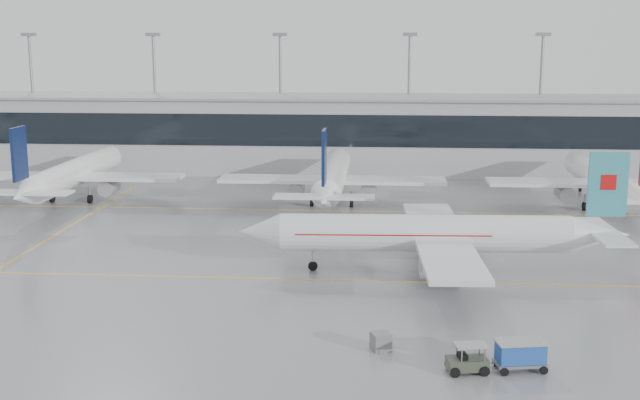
# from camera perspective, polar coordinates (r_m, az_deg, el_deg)

# --- Properties ---
(ground) EXTENTS (320.00, 320.00, 0.00)m
(ground) POSITION_cam_1_polar(r_m,az_deg,el_deg) (73.43, -0.70, -5.68)
(ground) COLOR gray
(ground) RESTS_ON ground
(taxi_line_main) EXTENTS (120.00, 0.25, 0.01)m
(taxi_line_main) POSITION_cam_1_polar(r_m,az_deg,el_deg) (73.43, -0.70, -5.67)
(taxi_line_main) COLOR yellow
(taxi_line_main) RESTS_ON ground
(taxi_line_north) EXTENTS (120.00, 0.25, 0.01)m
(taxi_line_north) POSITION_cam_1_polar(r_m,az_deg,el_deg) (102.41, 0.75, -0.76)
(taxi_line_north) COLOR yellow
(taxi_line_north) RESTS_ON ground
(taxi_line_cross) EXTENTS (0.25, 60.00, 0.01)m
(taxi_line_cross) POSITION_cam_1_polar(r_m,az_deg,el_deg) (94.76, -18.28, -2.34)
(taxi_line_cross) COLOR yellow
(taxi_line_cross) RESTS_ON ground
(terminal) EXTENTS (180.00, 15.00, 12.00)m
(terminal) POSITION_cam_1_polar(r_m,az_deg,el_deg) (132.98, 1.60, 4.67)
(terminal) COLOR #A6A6AA
(terminal) RESTS_ON ground
(terminal_glass) EXTENTS (180.00, 0.20, 5.00)m
(terminal_glass) POSITION_cam_1_polar(r_m,az_deg,el_deg) (125.32, 1.45, 4.95)
(terminal_glass) COLOR black
(terminal_glass) RESTS_ON ground
(terminal_roof) EXTENTS (182.00, 16.00, 0.40)m
(terminal_roof) POSITION_cam_1_polar(r_m,az_deg,el_deg) (132.40, 1.62, 7.33)
(terminal_roof) COLOR gray
(terminal_roof) RESTS_ON ground
(light_masts) EXTENTS (156.40, 1.00, 22.60)m
(light_masts) POSITION_cam_1_polar(r_m,az_deg,el_deg) (138.31, 1.74, 7.98)
(light_masts) COLOR gray
(light_masts) RESTS_ON ground
(air_canada_jet) EXTENTS (36.58, 29.28, 11.50)m
(air_canada_jet) POSITION_cam_1_polar(r_m,az_deg,el_deg) (75.66, 8.39, -2.42)
(air_canada_jet) COLOR silver
(air_canada_jet) RESTS_ON ground
(parked_jet_b) EXTENTS (29.64, 36.96, 11.72)m
(parked_jet_b) POSITION_cam_1_polar(r_m,az_deg,el_deg) (112.89, -17.16, 1.79)
(parked_jet_b) COLOR white
(parked_jet_b) RESTS_ON ground
(parked_jet_c) EXTENTS (29.64, 36.96, 11.72)m
(parked_jet_c) POSITION_cam_1_polar(r_m,az_deg,el_deg) (105.32, 0.88, 1.64)
(parked_jet_c) COLOR white
(parked_jet_c) RESTS_ON ground
(parked_jet_d) EXTENTS (29.64, 36.96, 11.72)m
(parked_jet_d) POSITION_cam_1_polar(r_m,az_deg,el_deg) (109.04, 19.57, 1.31)
(parked_jet_d) COLOR white
(parked_jet_d) RESTS_ON ground
(baggage_tug) EXTENTS (4.05, 2.09, 1.92)m
(baggage_tug) POSITION_cam_1_polar(r_m,az_deg,el_deg) (54.56, 10.41, -11.29)
(baggage_tug) COLOR #394032
(baggage_tug) RESTS_ON ground
(baggage_cart) EXTENTS (3.56, 2.39, 2.04)m
(baggage_cart) POSITION_cam_1_polar(r_m,az_deg,el_deg) (55.44, 14.07, -10.51)
(baggage_cart) COLOR gray
(baggage_cart) RESTS_ON ground
(gse_unit) EXTENTS (1.62, 1.58, 1.27)m
(gse_unit) POSITION_cam_1_polar(r_m,az_deg,el_deg) (57.40, 4.35, -10.01)
(gse_unit) COLOR slate
(gse_unit) RESTS_ON ground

